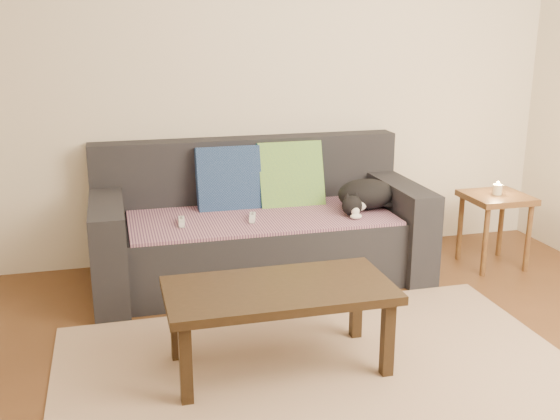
{
  "coord_description": "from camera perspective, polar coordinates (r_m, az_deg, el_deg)",
  "views": [
    {
      "loc": [
        -0.89,
        -2.41,
        1.62
      ],
      "look_at": [
        0.05,
        1.2,
        0.55
      ],
      "focal_mm": 42.0,
      "sensor_mm": 36.0,
      "label": 1
    }
  ],
  "objects": [
    {
      "name": "rug",
      "position": [
        3.16,
        4.08,
        -14.81
      ],
      "size": [
        2.5,
        1.8,
        0.01
      ],
      "primitive_type": "cube",
      "color": "#9E886C",
      "rests_on": "ground"
    },
    {
      "name": "cushion_navy",
      "position": [
        4.33,
        -4.5,
        2.73
      ],
      "size": [
        0.42,
        0.2,
        0.43
      ],
      "primitive_type": "cube",
      "rotation": [
        -0.23,
        0.0,
        0.0
      ],
      "color": "#12284F",
      "rests_on": "throw_blanket"
    },
    {
      "name": "ground",
      "position": [
        3.04,
        5.01,
        -16.29
      ],
      "size": [
        4.5,
        4.5,
        0.0
      ],
      "primitive_type": "plane",
      "color": "brown",
      "rests_on": "ground"
    },
    {
      "name": "coffee_table",
      "position": [
        3.12,
        -0.07,
        -7.57
      ],
      "size": [
        1.07,
        0.54,
        0.43
      ],
      "color": "black",
      "rests_on": "rug"
    },
    {
      "name": "wii_remote_b",
      "position": [
        4.07,
        -2.42,
        -0.65
      ],
      "size": [
        0.07,
        0.15,
        0.03
      ],
      "primitive_type": "cube",
      "rotation": [
        0.0,
        0.0,
        1.32
      ],
      "color": "white",
      "rests_on": "throw_blanket"
    },
    {
      "name": "throw_blanket",
      "position": [
        4.17,
        -1.64,
        -0.61
      ],
      "size": [
        1.66,
        0.74,
        0.02
      ],
      "primitive_type": "cube",
      "color": "#422647",
      "rests_on": "sofa"
    },
    {
      "name": "wii_remote_a",
      "position": [
        4.03,
        -8.56,
        -1.0
      ],
      "size": [
        0.05,
        0.15,
        0.03
      ],
      "primitive_type": "cube",
      "rotation": [
        0.0,
        0.0,
        1.48
      ],
      "color": "white",
      "rests_on": "throw_blanket"
    },
    {
      "name": "cat",
      "position": [
        4.31,
        7.41,
        1.27
      ],
      "size": [
        0.46,
        0.39,
        0.2
      ],
      "rotation": [
        0.0,
        0.0,
        0.15
      ],
      "color": "black",
      "rests_on": "throw_blanket"
    },
    {
      "name": "side_table",
      "position": [
        4.67,
        18.27,
        0.24
      ],
      "size": [
        0.4,
        0.4,
        0.51
      ],
      "color": "brown",
      "rests_on": "ground"
    },
    {
      "name": "candle",
      "position": [
        4.64,
        18.41,
        1.74
      ],
      "size": [
        0.06,
        0.06,
        0.09
      ],
      "color": "beige",
      "rests_on": "side_table"
    },
    {
      "name": "cushion_green",
      "position": [
        4.42,
        0.88,
        3.06
      ],
      "size": [
        0.44,
        0.24,
        0.45
      ],
      "primitive_type": "cube",
      "rotation": [
        -0.3,
        0.0,
        0.0
      ],
      "color": "#0C534F",
      "rests_on": "throw_blanket"
    },
    {
      "name": "back_wall",
      "position": [
        4.51,
        -3.25,
        11.91
      ],
      "size": [
        4.5,
        0.04,
        2.6
      ],
      "primitive_type": "cube",
      "color": "beige",
      "rests_on": "ground"
    },
    {
      "name": "sofa",
      "position": [
        4.29,
        -1.9,
        -1.81
      ],
      "size": [
        2.1,
        0.94,
        0.87
      ],
      "color": "#232328",
      "rests_on": "ground"
    }
  ]
}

